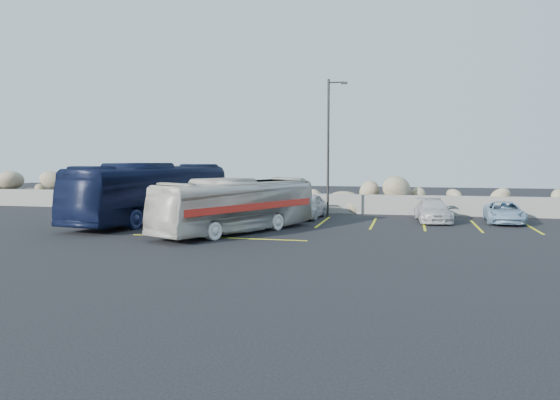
% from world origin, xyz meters
% --- Properties ---
extents(ground, '(90.00, 90.00, 0.00)m').
position_xyz_m(ground, '(0.00, 0.00, 0.00)').
color(ground, black).
rests_on(ground, ground).
extents(seawall, '(60.00, 0.40, 1.20)m').
position_xyz_m(seawall, '(0.00, 12.00, 0.60)').
color(seawall, gray).
rests_on(seawall, ground).
extents(riprap_pile, '(54.00, 2.80, 2.60)m').
position_xyz_m(riprap_pile, '(0.00, 13.20, 1.30)').
color(riprap_pile, '#978162').
rests_on(riprap_pile, ground).
extents(parking_lines, '(18.16, 9.36, 0.01)m').
position_xyz_m(parking_lines, '(4.64, 5.57, 0.01)').
color(parking_lines, gold).
rests_on(parking_lines, ground).
extents(lamppost, '(1.14, 0.18, 8.00)m').
position_xyz_m(lamppost, '(2.56, 9.50, 4.30)').
color(lamppost, '#292725').
rests_on(lamppost, ground).
extents(vintage_bus, '(5.91, 9.13, 2.54)m').
position_xyz_m(vintage_bus, '(-0.66, 2.01, 1.27)').
color(vintage_bus, silver).
rests_on(vintage_bus, ground).
extents(tour_coach, '(4.69, 11.80, 3.21)m').
position_xyz_m(tour_coach, '(-6.46, 5.04, 1.60)').
color(tour_coach, '#0F1634').
rests_on(tour_coach, ground).
extents(car_a, '(1.86, 4.23, 1.42)m').
position_xyz_m(car_a, '(1.41, 8.83, 0.71)').
color(car_a, silver).
rests_on(car_a, ground).
extents(car_c, '(2.09, 4.31, 1.21)m').
position_xyz_m(car_c, '(8.40, 8.58, 0.60)').
color(car_c, silver).
rests_on(car_c, ground).
extents(car_d, '(2.09, 4.17, 1.13)m').
position_xyz_m(car_d, '(12.09, 8.82, 0.57)').
color(car_d, '#8CADC7').
rests_on(car_d, ground).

